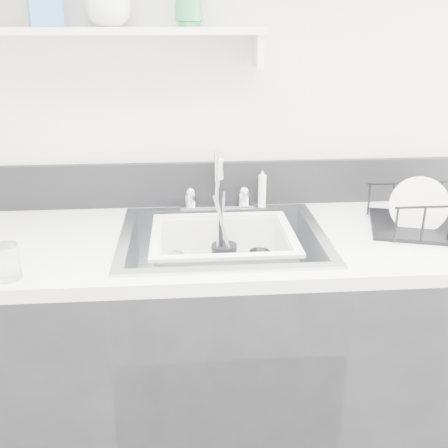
{
  "coord_description": "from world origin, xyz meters",
  "views": [
    {
      "loc": [
        -0.11,
        -0.32,
        1.55
      ],
      "look_at": [
        0.0,
        1.14,
        0.98
      ],
      "focal_mm": 42.0,
      "sensor_mm": 36.0,
      "label": 1
    }
  ],
  "objects": [
    {
      "name": "counter_run",
      "position": [
        0.0,
        1.19,
        0.46
      ],
      "size": [
        3.2,
        0.62,
        0.92
      ],
      "color": "black",
      "rests_on": "ground"
    },
    {
      "name": "backsplash",
      "position": [
        0.0,
        1.49,
        1.0
      ],
      "size": [
        3.2,
        0.02,
        0.16
      ],
      "primitive_type": "cube",
      "color": "black",
      "rests_on": "counter_run"
    },
    {
      "name": "sink",
      "position": [
        0.0,
        1.19,
        0.83
      ],
      "size": [
        0.64,
        0.52,
        0.2
      ],
      "primitive_type": null,
      "color": "silver",
      "rests_on": "counter_run"
    },
    {
      "name": "faucet",
      "position": [
        0.0,
        1.44,
        0.98
      ],
      "size": [
        0.26,
        0.18,
        0.23
      ],
      "color": "silver",
      "rests_on": "counter_run"
    },
    {
      "name": "side_sprayer",
      "position": [
        0.16,
        1.44,
        0.99
      ],
      "size": [
        0.03,
        0.03,
        0.14
      ],
      "primitive_type": "cylinder",
      "color": "white",
      "rests_on": "counter_run"
    },
    {
      "name": "wall_shelf",
      "position": [
        -0.35,
        1.42,
        1.51
      ],
      "size": [
        1.0,
        0.16,
        0.12
      ],
      "color": "silver",
      "rests_on": "room_shell"
    },
    {
      "name": "wash_tub",
      "position": [
        0.0,
        1.21,
        0.84
      ],
      "size": [
        0.47,
        0.39,
        0.18
      ],
      "primitive_type": null,
      "rotation": [
        0.0,
        0.0,
        0.05
      ],
      "color": "white",
      "rests_on": "sink"
    },
    {
      "name": "plate_stack",
      "position": [
        -0.13,
        1.14,
        0.79
      ],
      "size": [
        0.23,
        0.22,
        0.09
      ],
      "rotation": [
        0.0,
        0.0,
        0.3
      ],
      "color": "white",
      "rests_on": "wash_tub"
    },
    {
      "name": "utensil_cup",
      "position": [
        0.01,
        1.23,
        0.83
      ],
      "size": [
        0.08,
        0.08,
        0.28
      ],
      "rotation": [
        0.0,
        0.0,
        -0.06
      ],
      "color": "black",
      "rests_on": "wash_tub"
    },
    {
      "name": "ladle",
      "position": [
        -0.07,
        1.17,
        0.81
      ],
      "size": [
        0.32,
        0.19,
        0.09
      ],
      "primitive_type": null,
      "rotation": [
        0.0,
        0.0,
        -0.3
      ],
      "color": "silver",
      "rests_on": "wash_tub"
    },
    {
      "name": "tumbler_in_tub",
      "position": [
        0.12,
        1.19,
        0.81
      ],
      "size": [
        0.08,
        0.08,
        0.1
      ],
      "primitive_type": "cylinder",
      "rotation": [
        0.0,
        0.0,
        -0.13
      ],
      "color": "white",
      "rests_on": "wash_tub"
    },
    {
      "name": "tumbler_counter",
      "position": [
        -0.58,
        0.95,
        0.97
      ],
      "size": [
        0.08,
        0.08,
        0.09
      ],
      "primitive_type": "cylinder",
      "rotation": [
        0.0,
        0.0,
        -0.16
      ],
      "color": "white",
      "rests_on": "counter_run"
    },
    {
      "name": "dish_rack",
      "position": [
        0.67,
        1.2,
        0.98
      ],
      "size": [
        0.43,
        0.37,
        0.13
      ],
      "primitive_type": null,
      "rotation": [
        0.0,
        0.0,
        -0.29
      ],
      "color": "black",
      "rests_on": "counter_run"
    },
    {
      "name": "bowl_small",
      "position": [
        0.1,
        1.1,
        0.78
      ],
      "size": [
        0.15,
        0.15,
        0.03
      ],
      "primitive_type": "imported",
      "rotation": [
        0.0,
        0.0,
        0.42
      ],
      "color": "white",
      "rests_on": "wash_tub"
    }
  ]
}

